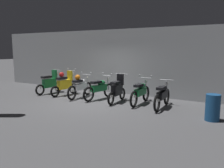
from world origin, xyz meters
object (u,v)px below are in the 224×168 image
object	(u,v)px
trash_bin	(213,108)
motorbike_slot_2	(80,86)
motorbike_slot_1	(65,84)
motorbike_slot_3	(99,88)
motorbike_slot_4	(117,90)
motorbike_slot_5	(141,92)
motorbike_slot_0	(50,83)
motorbike_slot_6	(162,95)

from	to	relation	value
trash_bin	motorbike_slot_2	bearing A→B (deg)	172.65
motorbike_slot_2	trash_bin	bearing A→B (deg)	-7.35
motorbike_slot_1	motorbike_slot_3	bearing A→B (deg)	2.18
motorbike_slot_4	trash_bin	size ratio (longest dim) A/B	2.00
motorbike_slot_5	motorbike_slot_2	bearing A→B (deg)	-175.91
trash_bin	motorbike_slot_3	bearing A→B (deg)	169.73
motorbike_slot_3	motorbike_slot_4	xyz separation A→B (m)	(0.97, -0.10, 0.03)
motorbike_slot_1	motorbike_slot_3	distance (m)	1.96
motorbike_slot_1	motorbike_slot_2	world-z (taller)	motorbike_slot_1
motorbike_slot_0	motorbike_slot_4	distance (m)	3.90
motorbike_slot_5	trash_bin	bearing A→B (deg)	-18.51
motorbike_slot_2	motorbike_slot_5	bearing A→B (deg)	4.09
motorbike_slot_3	motorbike_slot_4	size ratio (longest dim) A/B	1.15
motorbike_slot_0	motorbike_slot_2	bearing A→B (deg)	-1.01
motorbike_slot_1	trash_bin	distance (m)	6.80
motorbike_slot_0	motorbike_slot_4	world-z (taller)	same
motorbike_slot_4	motorbike_slot_6	bearing A→B (deg)	0.59
motorbike_slot_4	motorbike_slot_2	bearing A→B (deg)	-179.41
motorbike_slot_2	motorbike_slot_0	bearing A→B (deg)	178.99
motorbike_slot_2	motorbike_slot_6	size ratio (longest dim) A/B	1.00
motorbike_slot_1	motorbike_slot_6	world-z (taller)	motorbike_slot_1
motorbike_slot_1	motorbike_slot_5	xyz separation A→B (m)	(3.90, 0.16, -0.08)
motorbike_slot_0	motorbike_slot_5	bearing A→B (deg)	2.06
motorbike_slot_4	motorbike_slot_3	bearing A→B (deg)	173.85
motorbike_slot_1	motorbike_slot_2	size ratio (longest dim) A/B	0.86
motorbike_slot_6	motorbike_slot_2	bearing A→B (deg)	-179.41
motorbike_slot_2	motorbike_slot_3	bearing A→B (deg)	7.22
motorbike_slot_2	motorbike_slot_6	world-z (taller)	motorbike_slot_2
motorbike_slot_2	motorbike_slot_5	size ratio (longest dim) A/B	1.00
motorbike_slot_2	motorbike_slot_1	bearing A→B (deg)	177.06
motorbike_slot_0	motorbike_slot_5	world-z (taller)	motorbike_slot_0
motorbike_slot_1	motorbike_slot_3	world-z (taller)	motorbike_slot_1
motorbike_slot_0	motorbike_slot_5	distance (m)	4.88
motorbike_slot_2	motorbike_slot_4	bearing A→B (deg)	0.59
trash_bin	motorbike_slot_4	bearing A→B (deg)	168.70
motorbike_slot_1	motorbike_slot_5	size ratio (longest dim) A/B	0.86
motorbike_slot_4	motorbike_slot_5	size ratio (longest dim) A/B	0.86
motorbike_slot_1	motorbike_slot_4	xyz separation A→B (m)	(2.92, -0.03, -0.04)
motorbike_slot_4	motorbike_slot_6	world-z (taller)	motorbike_slot_4
motorbike_slot_3	motorbike_slot_6	size ratio (longest dim) A/B	0.99
motorbike_slot_1	trash_bin	world-z (taller)	motorbike_slot_1
motorbike_slot_5	trash_bin	xyz separation A→B (m)	(2.85, -0.95, -0.07)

